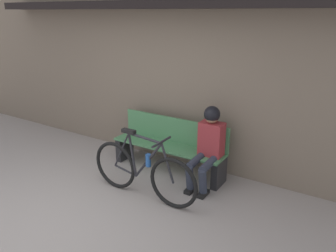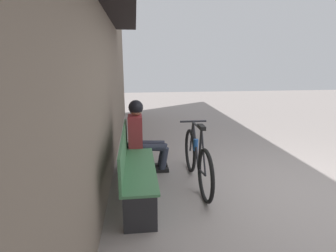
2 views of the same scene
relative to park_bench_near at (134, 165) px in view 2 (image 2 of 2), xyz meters
name	(u,v)px [view 2 (image 2 of 2)]	position (x,y,z in m)	size (l,w,h in m)	color
ground_plane	(290,195)	(-0.35, -2.08, -0.40)	(24.00, 24.00, 0.00)	gray
storefront_wall	(94,70)	(-0.35, 0.39, 1.27)	(12.00, 0.56, 3.20)	#756656
park_bench_near	(134,165)	(0.00, 0.00, 0.00)	(1.84, 0.42, 0.83)	#477F51
bicycle	(197,159)	(0.13, -0.89, -0.02)	(1.65, 0.40, 0.94)	black
person_seated	(142,131)	(0.71, -0.12, 0.27)	(0.34, 0.64, 1.17)	#2D3342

